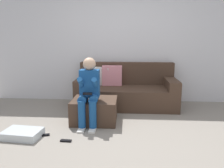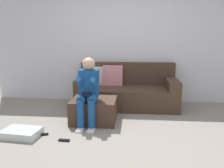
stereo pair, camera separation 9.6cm
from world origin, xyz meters
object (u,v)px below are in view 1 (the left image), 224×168
object	(u,v)px
remote_by_storage_bin	(44,135)
remote_near_ottoman	(66,141)
storage_bin	(22,134)
person_seated	(89,89)
ottoman	(95,110)
couch_sectional	(126,90)

from	to	relation	value
remote_by_storage_bin	remote_near_ottoman	bearing A→B (deg)	-43.36
storage_bin	remote_by_storage_bin	size ratio (longest dim) A/B	3.37
person_seated	remote_near_ottoman	size ratio (longest dim) A/B	7.18
storage_bin	ottoman	bearing A→B (deg)	37.61
couch_sectional	person_seated	world-z (taller)	person_seated
couch_sectional	storage_bin	xyz separation A→B (m)	(-1.45, -1.71, -0.27)
ottoman	storage_bin	world-z (taller)	ottoman
ottoman	storage_bin	xyz separation A→B (m)	(-0.93, -0.72, -0.14)
remote_near_ottoman	storage_bin	bearing A→B (deg)	175.57
storage_bin	remote_by_storage_bin	distance (m)	0.30
couch_sectional	remote_near_ottoman	size ratio (longest dim) A/B	13.25
ottoman	remote_by_storage_bin	xyz separation A→B (m)	(-0.65, -0.65, -0.18)
couch_sectional	remote_by_storage_bin	bearing A→B (deg)	-125.43
remote_near_ottoman	person_seated	bearing A→B (deg)	74.34
storage_bin	remote_near_ottoman	xyz separation A→B (m)	(0.65, -0.09, -0.04)
ottoman	person_seated	bearing A→B (deg)	-109.67
couch_sectional	person_seated	bearing A→B (deg)	-116.45
person_seated	remote_near_ottoman	xyz separation A→B (m)	(-0.22, -0.64, -0.58)
couch_sectional	remote_near_ottoman	distance (m)	1.99
couch_sectional	ottoman	bearing A→B (deg)	-117.53
person_seated	remote_by_storage_bin	xyz separation A→B (m)	(-0.59, -0.48, -0.58)
ottoman	remote_by_storage_bin	world-z (taller)	ottoman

